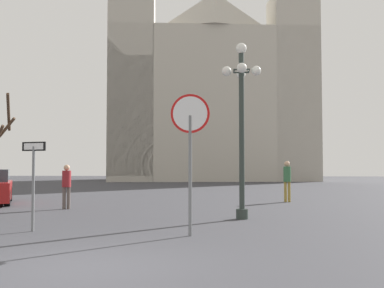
# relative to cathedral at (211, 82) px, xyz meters

# --- Properties ---
(ground_plane) EXTENTS (120.00, 120.00, 0.00)m
(ground_plane) POSITION_rel_cathedral_xyz_m (-0.57, -41.04, -10.49)
(ground_plane) COLOR #38383D
(cathedral) EXTENTS (22.12, 13.12, 33.10)m
(cathedral) POSITION_rel_cathedral_xyz_m (0.00, 0.00, 0.00)
(cathedral) COLOR #BCB5A5
(cathedral) RESTS_ON ground
(stop_sign) EXTENTS (0.90, 0.08, 3.24)m
(stop_sign) POSITION_rel_cathedral_xyz_m (0.95, -37.60, -8.17)
(stop_sign) COLOR slate
(stop_sign) RESTS_ON ground
(one_way_arrow_sign) EXTENTS (0.68, 0.24, 2.17)m
(one_way_arrow_sign) POSITION_rel_cathedral_xyz_m (-2.91, -37.21, -9.10)
(one_way_arrow_sign) COLOR slate
(one_way_arrow_sign) RESTS_ON ground
(street_lamp) EXTENTS (1.18, 1.18, 5.30)m
(street_lamp) POSITION_rel_cathedral_xyz_m (2.22, -34.25, -7.33)
(street_lamp) COLOR #2D3833
(street_lamp) RESTS_ON ground
(pedestrian_walking) EXTENTS (0.32, 0.32, 1.62)m
(pedestrian_walking) POSITION_rel_cathedral_xyz_m (-4.10, -31.68, -9.51)
(pedestrian_walking) COLOR #594C47
(pedestrian_walking) RESTS_ON ground
(pedestrian_standing) EXTENTS (0.32, 0.32, 1.78)m
(pedestrian_standing) POSITION_rel_cathedral_xyz_m (4.36, -27.80, -9.40)
(pedestrian_standing) COLOR olive
(pedestrian_standing) RESTS_ON ground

